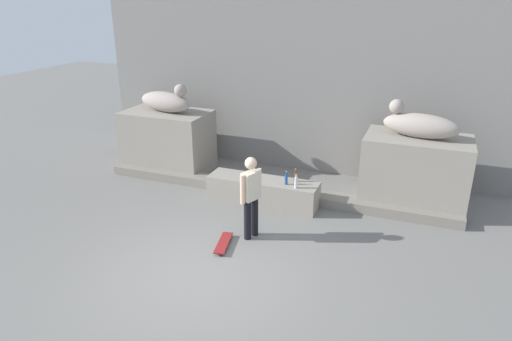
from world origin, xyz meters
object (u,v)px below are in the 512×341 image
object	(u,v)px
skateboard	(223,243)
bottle_clear	(296,182)
statue_reclining_left	(166,101)
bottle_blue	(286,179)
bottle_brown	(295,176)
skater	(251,194)
statue_reclining_right	(419,124)

from	to	relation	value
skateboard	bottle_clear	distance (m)	2.16
statue_reclining_left	bottle_blue	xyz separation A→B (m)	(3.70, -1.25, -1.16)
skateboard	bottle_blue	size ratio (longest dim) A/B	2.69
skateboard	bottle_brown	world-z (taller)	bottle_brown
bottle_brown	bottle_clear	size ratio (longest dim) A/B	0.92
statue_reclining_left	bottle_blue	size ratio (longest dim) A/B	5.49
bottle_blue	bottle_clear	bearing A→B (deg)	-25.13
skater	bottle_blue	size ratio (longest dim) A/B	5.46
skater	bottle_blue	xyz separation A→B (m)	(0.24, 1.46, -0.21)
statue_reclining_left	bottle_brown	bearing A→B (deg)	-3.57
statue_reclining_left	skateboard	bearing A→B (deg)	-34.94
statue_reclining_left	skater	distance (m)	4.50
skater	bottle_blue	world-z (taller)	skater
statue_reclining_right	bottle_brown	world-z (taller)	statue_reclining_right
statue_reclining_left	skater	size ratio (longest dim) A/B	1.01
skateboard	bottle_brown	xyz separation A→B (m)	(0.74, 2.21, 0.65)
statue_reclining_left	bottle_blue	bearing A→B (deg)	-7.37
skater	statue_reclining_left	bearing A→B (deg)	74.51
statue_reclining_left	bottle_blue	world-z (taller)	statue_reclining_left
statue_reclining_left	skater	world-z (taller)	statue_reclining_left
bottle_brown	skateboard	bearing A→B (deg)	-108.58
statue_reclining_left	bottle_brown	distance (m)	4.14
skateboard	bottle_blue	xyz separation A→B (m)	(0.61, 1.98, 0.65)
skateboard	bottle_brown	distance (m)	2.42
statue_reclining_left	statue_reclining_right	bearing A→B (deg)	11.37
bottle_clear	skateboard	bearing A→B (deg)	-114.88
statue_reclining_right	bottle_brown	distance (m)	2.88
statue_reclining_left	statue_reclining_right	xyz separation A→B (m)	(6.26, 0.01, 0.00)
skater	bottle_brown	size ratio (longest dim) A/B	5.62
skateboard	statue_reclining_right	bearing A→B (deg)	-56.15
statue_reclining_right	bottle_clear	bearing A→B (deg)	39.08
statue_reclining_left	bottle_brown	size ratio (longest dim) A/B	5.65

